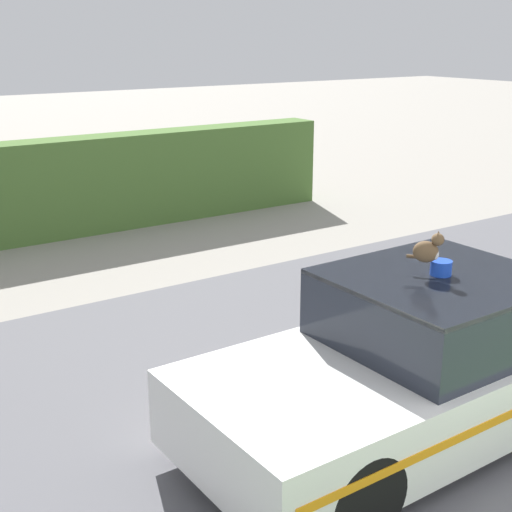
% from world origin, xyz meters
% --- Properties ---
extents(road_strip, '(28.00, 5.98, 0.01)m').
position_xyz_m(road_strip, '(0.00, 4.29, 0.01)').
color(road_strip, '#5B5B60').
rests_on(road_strip, ground).
extents(garden_hedge, '(9.94, 0.66, 1.64)m').
position_xyz_m(garden_hedge, '(0.00, 10.64, 0.82)').
color(garden_hedge, '#4C7233').
rests_on(garden_hedge, ground).
extents(police_car, '(3.92, 1.83, 1.52)m').
position_xyz_m(police_car, '(0.09, 2.78, 0.67)').
color(police_car, black).
rests_on(police_car, road_strip).
extents(cat, '(0.24, 0.31, 0.27)m').
position_xyz_m(cat, '(0.21, 2.81, 1.64)').
color(cat, brown).
rests_on(cat, police_car).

